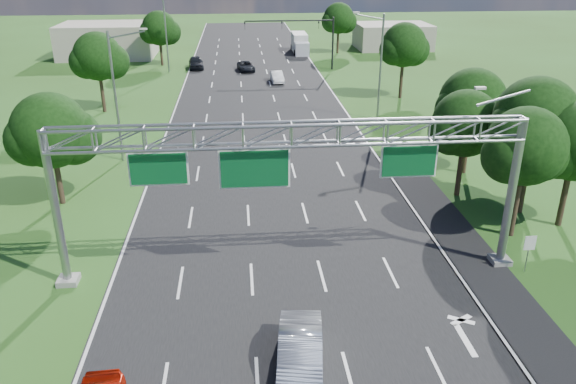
{
  "coord_description": "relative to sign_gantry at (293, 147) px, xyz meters",
  "views": [
    {
      "loc": [
        -2.13,
        -12.99,
        15.45
      ],
      "look_at": [
        0.29,
        14.1,
        3.65
      ],
      "focal_mm": 35.0,
      "sensor_mm": 36.0,
      "label": 1
    }
  ],
  "objects": [
    {
      "name": "road_flare",
      "position": [
        9.87,
        2.0,
        -6.89
      ],
      "size": [
        3.0,
        30.0,
        0.02
      ],
      "primitive_type": "cube",
      "color": "black",
      "rests_on": "ground"
    },
    {
      "name": "road",
      "position": [
        -0.33,
        18.0,
        -6.89
      ],
      "size": [
        18.0,
        180.0,
        0.02
      ],
      "primitive_type": "cube",
      "color": "black",
      "rests_on": "ground"
    },
    {
      "name": "box_truck",
      "position": [
        7.67,
        67.22,
        -5.47
      ],
      "size": [
        2.4,
        7.81,
        2.96
      ],
      "rotation": [
        0.0,
        0.0,
        -0.0
      ],
      "color": "silver",
      "rests_on": "ground"
    },
    {
      "name": "building_right",
      "position": [
        23.67,
        70.0,
        -4.89
      ],
      "size": [
        12.0,
        9.0,
        4.0
      ],
      "primitive_type": "cube",
      "color": "#ACA090",
      "rests_on": "ground"
    },
    {
      "name": "streetlight_l_far",
      "position": [
        -11.63,
        53.0,
        -1.31
      ],
      "size": [
        2.97,
        0.22,
        10.16
      ],
      "color": "gray",
      "rests_on": "ground"
    },
    {
      "name": "tree_cluster_right",
      "position": [
        14.47,
        7.19,
        -1.58
      ],
      "size": [
        9.91,
        14.6,
        8.68
      ],
      "color": "#2D2116",
      "rests_on": "ground"
    },
    {
      "name": "tree_verge_lb",
      "position": [
        -16.25,
        33.04,
        -1.48
      ],
      "size": [
        5.76,
        4.8,
        8.06
      ],
      "color": "#2D2116",
      "rests_on": "ground"
    },
    {
      "name": "traffic_signal",
      "position": [
        7.15,
        53.0,
        -1.72
      ],
      "size": [
        12.21,
        0.24,
        7.0
      ],
      "color": "black",
      "rests_on": "ground"
    },
    {
      "name": "car_queue_b",
      "position": [
        -1.33,
        52.91,
        -6.26
      ],
      "size": [
        2.61,
        4.75,
        1.26
      ],
      "primitive_type": "imported",
      "rotation": [
        0.0,
        0.0,
        0.12
      ],
      "color": "black",
      "rests_on": "ground"
    },
    {
      "name": "regulatory_sign",
      "position": [
        12.07,
        -1.02,
        -5.38
      ],
      "size": [
        0.6,
        0.08,
        2.1
      ],
      "color": "gray",
      "rests_on": "ground"
    },
    {
      "name": "silver_sedan",
      "position": [
        -0.41,
        -7.39,
        -6.07
      ],
      "size": [
        2.31,
        5.13,
        1.63
      ],
      "primitive_type": "imported",
      "rotation": [
        0.0,
        0.0,
        -0.12
      ],
      "color": "#9DA1A8",
      "rests_on": "ground"
    },
    {
      "name": "building_left",
      "position": [
        -22.33,
        66.0,
        -4.39
      ],
      "size": [
        14.0,
        10.0,
        5.0
      ],
      "primitive_type": "cube",
      "color": "#ACA090",
      "rests_on": "ground"
    },
    {
      "name": "streetlight_r_mid",
      "position": [
        10.97,
        28.0,
        -1.31
      ],
      "size": [
        2.97,
        0.22,
        10.16
      ],
      "color": "gray",
      "rests_on": "ground"
    },
    {
      "name": "car_queue_d",
      "position": [
        2.41,
        45.42,
        -6.23
      ],
      "size": [
        1.66,
        4.12,
        1.33
      ],
      "primitive_type": "imported",
      "rotation": [
        0.0,
        0.0,
        0.06
      ],
      "color": "white",
      "rests_on": "ground"
    },
    {
      "name": "sign_gantry",
      "position": [
        0.0,
        0.0,
        0.0
      ],
      "size": [
        23.5,
        1.0,
        9.56
      ],
      "color": "gray",
      "rests_on": "ground"
    },
    {
      "name": "tree_verge_lc",
      "position": [
        -13.25,
        58.04,
        -1.92
      ],
      "size": [
        5.76,
        4.8,
        7.62
      ],
      "color": "#2D2116",
      "rests_on": "ground"
    },
    {
      "name": "tree_verge_la",
      "position": [
        -14.25,
        10.04,
        -2.13
      ],
      "size": [
        5.76,
        4.8,
        7.4
      ],
      "color": "#2D2116",
      "rests_on": "ground"
    },
    {
      "name": "ground",
      "position": [
        -0.33,
        18.0,
        -6.89
      ],
      "size": [
        220.0,
        220.0,
        0.0
      ],
      "primitive_type": "plane",
      "color": "#284A16",
      "rests_on": "ground"
    },
    {
      "name": "car_queue_c",
      "position": [
        -8.29,
        55.26,
        -6.07
      ],
      "size": [
        2.43,
        5.02,
        1.65
      ],
      "primitive_type": "imported",
      "rotation": [
        0.0,
        0.0,
        0.1
      ],
      "color": "black",
      "rests_on": "ground"
    },
    {
      "name": "tree_verge_rd",
      "position": [
        15.75,
        36.04,
        -1.26
      ],
      "size": [
        5.76,
        4.8,
        8.28
      ],
      "color": "#2D2116",
      "rests_on": "ground"
    },
    {
      "name": "tree_verge_re",
      "position": [
        13.75,
        66.04,
        -1.7
      ],
      "size": [
        5.76,
        4.8,
        7.84
      ],
      "color": "#2D2116",
      "rests_on": "ground"
    },
    {
      "name": "streetlight_l_near",
      "position": [
        -11.63,
        18.0,
        -1.31
      ],
      "size": [
        2.97,
        0.22,
        10.16
      ],
      "color": "gray",
      "rests_on": "ground"
    }
  ]
}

